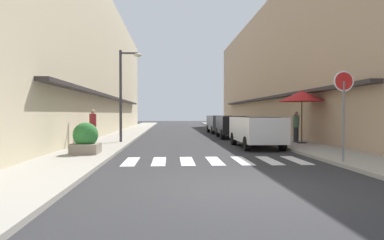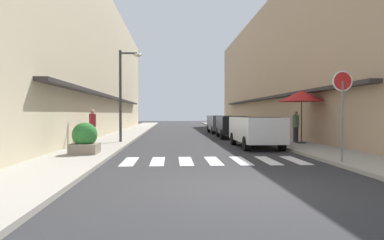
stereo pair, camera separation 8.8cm
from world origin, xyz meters
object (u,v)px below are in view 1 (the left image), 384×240
(parked_car_mid, at_px, (232,124))
(pedestrian_walking_far, at_px, (296,126))
(planter_corner, at_px, (86,139))
(pedestrian_walking_near, at_px, (93,125))
(parked_car_far, at_px, (220,122))
(parked_car_near, at_px, (256,128))
(cafe_umbrella, at_px, (302,96))
(street_lamp, at_px, (124,85))
(round_street_sign, at_px, (344,92))

(parked_car_mid, height_order, pedestrian_walking_far, pedestrian_walking_far)
(planter_corner, xyz_separation_m, pedestrian_walking_near, (-0.69, 4.38, 0.37))
(planter_corner, relative_size, pedestrian_walking_far, 0.72)
(parked_car_mid, bearing_deg, parked_car_far, 90.00)
(parked_car_mid, bearing_deg, parked_car_near, -90.00)
(planter_corner, bearing_deg, parked_car_near, 22.40)
(cafe_umbrella, distance_m, planter_corner, 10.82)
(parked_car_far, bearing_deg, street_lamp, -124.55)
(parked_car_mid, distance_m, round_street_sign, 12.28)
(parked_car_far, relative_size, street_lamp, 0.85)
(parked_car_near, xyz_separation_m, cafe_umbrella, (2.60, 0.98, 1.58))
(cafe_umbrella, relative_size, pedestrian_walking_near, 1.55)
(street_lamp, height_order, pedestrian_walking_near, street_lamp)
(parked_car_near, distance_m, street_lamp, 7.31)
(street_lamp, xyz_separation_m, pedestrian_walking_near, (-1.44, -1.04, -2.11))
(parked_car_mid, relative_size, pedestrian_walking_near, 2.34)
(parked_car_near, height_order, street_lamp, street_lamp)
(parked_car_far, distance_m, pedestrian_walking_near, 13.21)
(street_lamp, relative_size, planter_corner, 4.16)
(street_lamp, xyz_separation_m, pedestrian_walking_far, (9.08, -0.80, -2.17))
(parked_car_mid, distance_m, street_lamp, 7.96)
(street_lamp, bearing_deg, round_street_sign, -46.12)
(parked_car_far, bearing_deg, planter_corner, -116.04)
(round_street_sign, distance_m, street_lamp, 11.36)
(parked_car_mid, relative_size, planter_corner, 3.44)
(pedestrian_walking_far, bearing_deg, planter_corner, 149.22)
(round_street_sign, relative_size, street_lamp, 0.58)
(parked_car_mid, xyz_separation_m, cafe_umbrella, (2.60, -5.40, 1.59))
(parked_car_far, distance_m, pedestrian_walking_far, 10.60)
(parked_car_mid, relative_size, street_lamp, 0.83)
(pedestrian_walking_far, bearing_deg, parked_car_near, 156.49)
(parked_car_far, height_order, street_lamp, street_lamp)
(cafe_umbrella, bearing_deg, parked_car_far, 103.40)
(pedestrian_walking_far, bearing_deg, cafe_umbrella, -140.61)
(parked_car_far, relative_size, planter_corner, 3.53)
(parked_car_near, relative_size, planter_corner, 3.79)
(parked_car_far, xyz_separation_m, planter_corner, (-7.29, -14.91, -0.26))
(planter_corner, distance_m, pedestrian_walking_near, 4.45)
(parked_car_far, relative_size, pedestrian_walking_far, 2.55)
(parked_car_mid, height_order, parked_car_far, same)
(round_street_sign, height_order, street_lamp, street_lamp)
(pedestrian_walking_near, bearing_deg, cafe_umbrella, -26.36)
(parked_car_mid, xyz_separation_m, pedestrian_walking_near, (-7.98, -5.01, 0.11))
(planter_corner, height_order, pedestrian_walking_near, pedestrian_walking_near)
(parked_car_mid, height_order, pedestrian_walking_near, pedestrian_walking_near)
(street_lamp, distance_m, planter_corner, 6.00)
(street_lamp, height_order, cafe_umbrella, street_lamp)
(parked_car_near, bearing_deg, parked_car_far, 90.00)
(parked_car_near, height_order, planter_corner, parked_car_near)
(parked_car_near, distance_m, parked_car_mid, 6.38)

